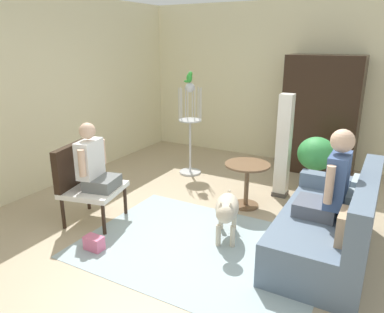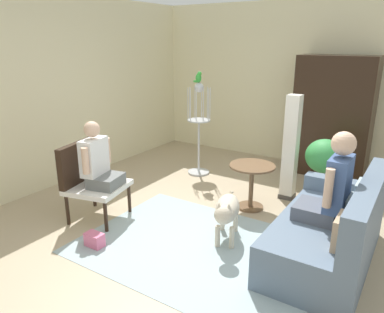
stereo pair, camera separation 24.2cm
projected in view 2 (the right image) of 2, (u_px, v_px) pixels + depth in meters
name	position (u px, v px, depth m)	size (l,w,h in m)	color
ground_plane	(209.00, 244.00, 4.06)	(8.11, 8.11, 0.00)	tan
back_wall	(310.00, 85.00, 6.40)	(6.34, 0.12, 2.81)	beige
left_wall	(48.00, 93.00, 5.40)	(0.12, 7.36, 2.81)	beige
area_rug	(200.00, 247.00, 3.99)	(2.53, 1.86, 0.01)	#9EB2B7
couch	(332.00, 232.00, 3.67)	(0.87, 1.72, 0.91)	slate
armchair	(88.00, 176.00, 4.55)	(0.77, 0.78, 0.95)	black
person_on_couch	(332.00, 186.00, 3.53)	(0.49, 0.54, 0.91)	#525865
person_on_armchair	(98.00, 161.00, 4.43)	(0.48, 0.53, 0.79)	slate
round_end_table	(252.00, 179.00, 4.82)	(0.59, 0.59, 0.60)	brown
dog	(227.00, 210.00, 4.01)	(0.43, 0.83, 0.58)	beige
bird_cage_stand	(199.00, 131.00, 6.02)	(0.37, 0.37, 1.50)	silver
parrot	(199.00, 77.00, 5.77)	(0.17, 0.10, 0.17)	green
potted_plant	(324.00, 160.00, 5.04)	(0.52, 0.52, 0.87)	#996047
column_lamp	(291.00, 149.00, 5.05)	(0.20, 0.20, 1.46)	#4C4742
armoire_cabinet	(333.00, 117.00, 5.93)	(1.18, 0.56, 1.92)	black
handbag	(95.00, 240.00, 4.00)	(0.21, 0.13, 0.15)	#D8668C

